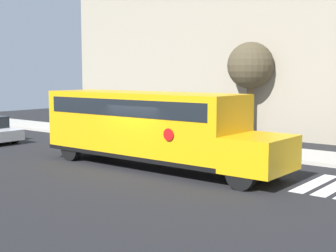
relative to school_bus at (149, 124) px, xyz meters
name	(u,v)px	position (x,y,z in m)	size (l,w,h in m)	color
ground_plane	(142,170)	(0.23, -0.71, -1.70)	(60.00, 60.00, 0.00)	black
sidewalk_strip	(230,148)	(0.23, 5.79, -1.63)	(44.00, 3.00, 0.15)	#B2ADA3
building_backdrop	(289,56)	(0.23, 12.29, 3.06)	(32.00, 4.00, 9.53)	#9E937F
school_bus	(149,124)	(0.00, 0.00, 0.00)	(10.51, 2.57, 2.96)	#EAA80F
tree_near_sidewalk	(251,67)	(-0.88, 9.75, 2.40)	(2.64, 2.64, 5.48)	brown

